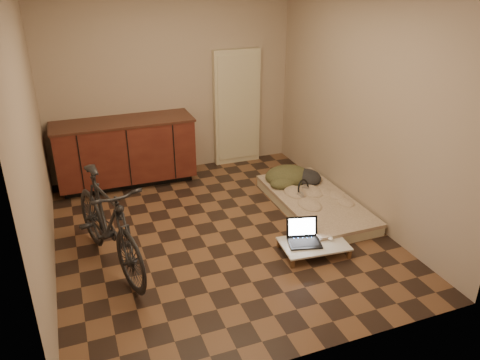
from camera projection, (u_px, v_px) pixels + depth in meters
name	position (u px, v px, depth m)	size (l,w,h in m)	color
room_shell	(216.00, 122.00, 4.78)	(3.50, 4.00, 2.60)	brown
cabinets	(126.00, 152.00, 6.33)	(1.84, 0.62, 0.91)	black
appliance_panel	(237.00, 108.00, 6.92)	(0.70, 0.10, 1.70)	beige
bicycle	(107.00, 218.00, 4.50)	(0.49, 1.68, 1.09)	black
futon	(315.00, 203.00, 5.81)	(0.84, 1.75, 0.15)	beige
clothing_pile	(293.00, 171.00, 6.21)	(0.65, 0.54, 0.26)	#424227
headphones	(303.00, 188.00, 5.82)	(0.27, 0.25, 0.18)	black
lap_desk	(314.00, 244.00, 4.89)	(0.73, 0.50, 0.11)	brown
laptop	(304.00, 237.00, 4.90)	(0.40, 0.37, 0.23)	black
mouse	(330.00, 238.00, 4.95)	(0.06, 0.10, 0.04)	white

